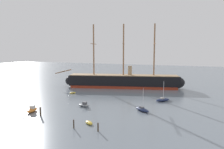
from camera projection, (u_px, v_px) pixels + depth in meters
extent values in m
plane|color=slate|center=(31.00, 130.00, 43.67)|extent=(400.00, 400.00, 0.00)
cube|color=maroon|center=(123.00, 86.00, 92.90)|extent=(46.36, 19.31, 1.20)
cube|color=black|center=(123.00, 80.00, 92.58)|extent=(48.29, 20.11, 4.30)
ellipsoid|color=black|center=(75.00, 81.00, 95.21)|extent=(10.11, 8.62, 5.50)
ellipsoid|color=black|center=(174.00, 82.00, 90.09)|extent=(10.11, 8.62, 5.50)
cube|color=#9E7F5B|center=(123.00, 75.00, 92.31)|extent=(47.21, 19.29, 0.26)
cylinder|color=#936642|center=(94.00, 50.00, 92.54)|extent=(0.60, 0.60, 22.36)
cylinder|color=#936642|center=(94.00, 44.00, 92.22)|extent=(3.39, 11.18, 0.24)
cylinder|color=#936642|center=(123.00, 50.00, 91.01)|extent=(0.60, 0.60, 22.36)
cylinder|color=#936642|center=(124.00, 44.00, 90.69)|extent=(3.39, 11.18, 0.24)
cylinder|color=#936642|center=(154.00, 50.00, 89.48)|extent=(0.60, 0.60, 22.36)
cylinder|color=#936642|center=(154.00, 44.00, 89.16)|extent=(3.39, 11.18, 0.24)
cylinder|color=#936642|center=(63.00, 72.00, 95.34)|extent=(7.44, 2.50, 2.29)
cylinder|color=tan|center=(130.00, 71.00, 91.74)|extent=(1.72, 1.72, 4.30)
ellipsoid|color=orange|center=(32.00, 110.00, 56.51)|extent=(2.44, 4.43, 0.98)
cube|color=beige|center=(32.00, 107.00, 56.70)|extent=(1.34, 1.46, 0.98)
ellipsoid|color=gold|center=(89.00, 123.00, 47.39)|extent=(2.80, 2.42, 0.62)
cube|color=#B2ADA3|center=(89.00, 122.00, 47.36)|extent=(0.74, 0.93, 0.09)
ellipsoid|color=gray|center=(84.00, 105.00, 61.77)|extent=(3.55, 1.50, 0.83)
cube|color=#4C4C51|center=(85.00, 103.00, 61.60)|extent=(1.09, 0.97, 0.83)
ellipsoid|color=#1E284C|center=(142.00, 110.00, 57.19)|extent=(4.95, 3.98, 0.94)
cube|color=#4C4C51|center=(142.00, 108.00, 57.33)|extent=(1.48, 1.37, 0.50)
cylinder|color=silver|center=(143.00, 99.00, 56.62)|extent=(0.12, 0.12, 5.70)
ellipsoid|color=gold|center=(73.00, 93.00, 80.41)|extent=(2.43, 2.55, 0.58)
cube|color=beige|center=(73.00, 92.00, 80.38)|extent=(0.83, 0.77, 0.09)
ellipsoid|color=#1E284C|center=(163.00, 100.00, 68.15)|extent=(4.72, 4.65, 0.97)
cube|color=#B2ADA3|center=(162.00, 98.00, 67.99)|extent=(1.50, 1.49, 0.51)
cylinder|color=silver|center=(164.00, 90.00, 67.86)|extent=(0.13, 0.13, 5.86)
ellipsoid|color=silver|center=(70.00, 83.00, 104.40)|extent=(1.19, 1.90, 0.42)
cube|color=beige|center=(70.00, 83.00, 104.38)|extent=(0.67, 0.32, 0.06)
ellipsoid|color=orange|center=(127.00, 84.00, 100.76)|extent=(2.68, 2.21, 0.58)
cube|color=#B2ADA3|center=(127.00, 84.00, 100.74)|extent=(0.67, 0.90, 0.09)
cylinder|color=#4C3D2D|center=(23.00, 114.00, 52.49)|extent=(0.41, 0.41, 1.30)
cylinder|color=#382B1E|center=(74.00, 124.00, 44.73)|extent=(0.27, 0.27, 1.91)
cylinder|color=#423323|center=(40.00, 111.00, 53.32)|extent=(0.40, 0.40, 2.21)
cylinder|color=#4C3D2D|center=(98.00, 127.00, 43.09)|extent=(0.32, 0.32, 1.81)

